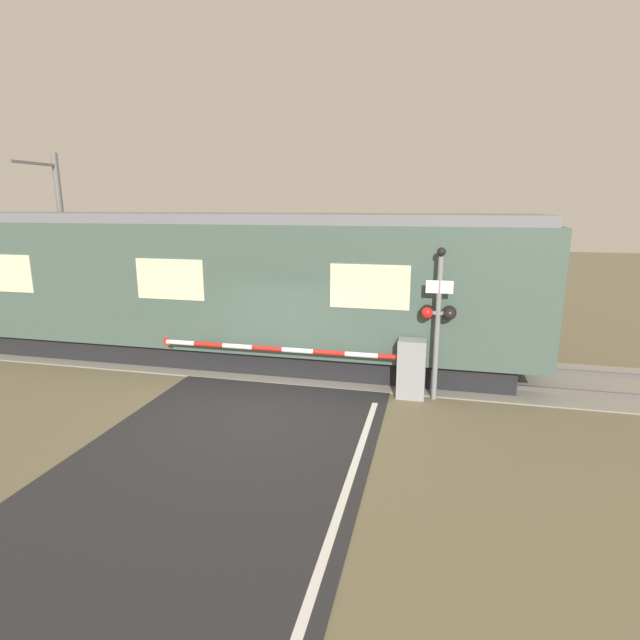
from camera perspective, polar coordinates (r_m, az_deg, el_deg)
The scene contains 6 objects.
ground_plane at distance 10.39m, azimuth -6.87°, elevation -10.47°, with size 80.00×80.00×0.00m, color #6B6047.
track_bed at distance 13.28m, azimuth -2.05°, elevation -4.97°, with size 36.00×3.20×0.13m.
train at distance 13.87m, azimuth -13.87°, elevation 3.85°, with size 17.65×2.76×3.92m.
crossing_barrier at distance 11.08m, azimuth 7.79°, elevation -5.14°, with size 6.26×0.44×1.31m.
signal_post at distance 10.74m, azimuth 13.33°, elevation 0.52°, with size 0.75×0.26×3.28m.
catenary_pole at distance 19.02m, azimuth -27.36°, elevation 8.31°, with size 0.20×1.90×5.78m.
Camera 1 is at (3.37, -8.92, 4.13)m, focal length 28.00 mm.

